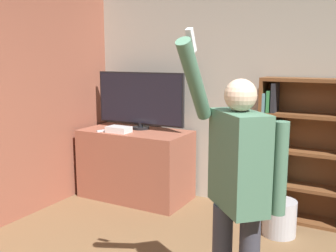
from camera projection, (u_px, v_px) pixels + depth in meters
wall_back at (279, 92)px, 4.29m from camera, size 6.69×0.06×2.70m
wall_side_brick at (13, 94)px, 4.07m from camera, size 0.06×4.65×2.70m
tv_ledge at (136, 164)px, 4.84m from camera, size 1.32×0.68×0.85m
television at (140, 100)px, 4.81m from camera, size 1.19×0.22×0.70m
game_console at (119, 129)px, 4.65m from camera, size 0.28×0.18×0.07m
remote_loose at (102, 131)px, 4.70m from camera, size 0.09×0.14×0.02m
bookshelf at (296, 153)px, 4.13m from camera, size 0.94×0.28×1.52m
person at (237, 182)px, 2.42m from camera, size 0.59×0.54×1.90m
waste_bin at (279, 218)px, 3.85m from camera, size 0.33×0.33×0.35m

